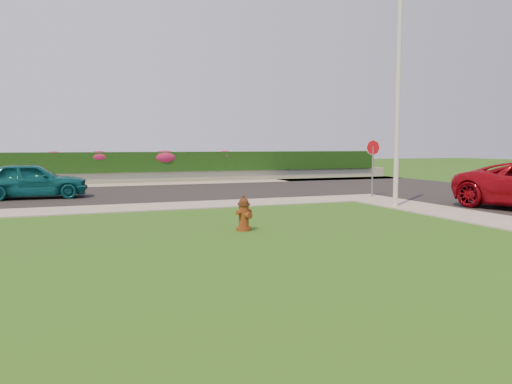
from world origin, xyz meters
name	(u,v)px	position (x,y,z in m)	size (l,w,h in m)	color
ground	(308,264)	(0.00, 0.00, 0.00)	(120.00, 120.00, 0.00)	black
street_far	(34,197)	(-5.00, 14.00, 0.02)	(26.00, 8.00, 0.04)	black
curb_corner	(363,198)	(7.00, 9.00, 0.02)	(2.00, 2.00, 0.04)	gray
sidewalk_beyond	(123,185)	(-1.00, 19.00, 0.02)	(34.00, 2.00, 0.04)	gray
retaining_wall	(120,178)	(-1.00, 20.50, 0.30)	(34.00, 0.40, 0.60)	gray
hedge	(119,162)	(-1.00, 20.60, 1.15)	(32.00, 0.90, 1.10)	black
fire_hydrant	(244,214)	(0.15, 3.64, 0.40)	(0.44, 0.42, 0.84)	#56220D
sedan_teal	(32,180)	(-5.00, 13.20, 0.73)	(1.62, 4.02, 1.37)	#0B4F58
utility_pole	(398,103)	(6.41, 6.17, 3.42)	(0.16, 0.16, 6.83)	silver
stop_sign	(373,155)	(7.51, 9.13, 1.67)	(0.62, 0.06, 2.28)	slate
flower_clump_c	(54,156)	(-4.30, 20.50, 1.49)	(1.04, 0.67, 0.52)	#A51C57
flower_clump_d	(99,157)	(-2.05, 20.50, 1.45)	(1.28, 0.82, 0.64)	#A51C57
flower_clump_e	(165,157)	(1.47, 20.50, 1.39)	(1.54, 0.99, 0.77)	#A51C57
flower_clump_f	(225,155)	(5.03, 20.50, 1.48)	(1.11, 0.71, 0.55)	#A51C57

